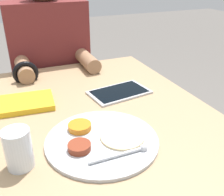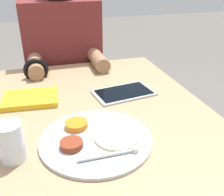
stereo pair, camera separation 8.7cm
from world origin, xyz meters
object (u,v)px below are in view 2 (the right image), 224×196
tablet_device (124,93)px  person_diner (66,87)px  red_notebook (31,99)px  thali_tray (95,139)px  drinking_glass (11,142)px

tablet_device → person_diner: 0.59m
red_notebook → person_diner: size_ratio=0.17×
tablet_device → person_diner: (-0.17, 0.53, -0.18)m
person_diner → thali_tray: bearing=-90.5°
tablet_device → drinking_glass: size_ratio=2.36×
thali_tray → drinking_glass: 0.23m
red_notebook → thali_tray: bearing=-60.8°
thali_tray → person_diner: bearing=89.5°
thali_tray → red_notebook: bearing=119.2°
tablet_device → red_notebook: bearing=173.6°
red_notebook → person_diner: 0.55m
thali_tray → red_notebook: (-0.17, 0.31, 0.00)m
red_notebook → tablet_device: bearing=-6.4°
red_notebook → person_diner: person_diner is taller
person_diner → red_notebook: bearing=-110.4°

